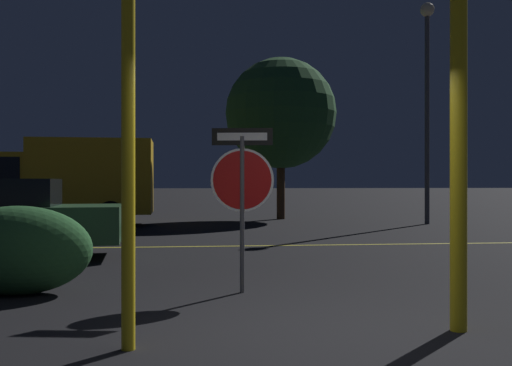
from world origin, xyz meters
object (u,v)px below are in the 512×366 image
Objects in this scene: tree_0 at (281,114)px; passing_car_2 at (1,219)px; street_lamp at (427,79)px; yellow_pole_right at (459,157)px; delivery_truck at (55,179)px; yellow_pole_left at (128,138)px; stop_sign at (242,179)px; hedge_bush_1 at (17,250)px.

passing_car_2 is at bearing -122.23° from tree_0.
tree_0 is at bearing 145.90° from street_lamp.
street_lamp is 5.57m from tree_0.
yellow_pole_right reaches higher than delivery_truck.
yellow_pole_left is 1.08× the size of yellow_pole_right.
stop_sign is at bearing -100.43° from tree_0.
yellow_pole_right is at bearing -39.17° from stop_sign.
street_lamp reaches higher than stop_sign.
delivery_truck is 8.63m from tree_0.
stop_sign is 2.84m from yellow_pole_right.
yellow_pole_left is 0.58× the size of tree_0.
hedge_bush_1 is 0.41× the size of passing_car_2.
stop_sign is 0.64× the size of yellow_pole_right.
stop_sign is at bearing -136.01° from passing_car_2.
hedge_bush_1 is 11.87m from delivery_truck.
delivery_truck reaches higher than passing_car_2.
street_lamp is (5.31, 13.41, 3.26)m from yellow_pole_right.
yellow_pole_left is at bearing -56.66° from hedge_bush_1.
street_lamp is at bearing -61.03° from passing_car_2.
street_lamp reaches higher than tree_0.
street_lamp reaches higher than yellow_pole_left.
stop_sign is 0.28× the size of street_lamp.
stop_sign is 0.59× the size of yellow_pole_left.
street_lamp is (11.37, 7.72, 4.19)m from passing_car_2.
yellow_pole_left reaches higher than hedge_bush_1.
tree_0 is (6.81, 10.81, 3.32)m from passing_car_2.
yellow_pole_right is (3.06, 0.29, -0.13)m from yellow_pole_left.
delivery_truck is at bearing 122.38° from stop_sign.
stop_sign is 2.97m from hedge_bush_1.
yellow_pole_right reaches higher than passing_car_2.
yellow_pole_right is 1.79× the size of hedge_bush_1.
tree_0 is (7.81, 2.66, 2.53)m from delivery_truck.
yellow_pole_right is at bearing -111.59° from street_lamp.
street_lamp reaches higher than delivery_truck.
hedge_bush_1 is at bearing -170.92° from delivery_truck.
delivery_truck is (-1.00, 8.15, 0.79)m from passing_car_2.
yellow_pole_right reaches higher than stop_sign.
street_lamp is (8.37, 13.70, 3.13)m from yellow_pole_left.
street_lamp reaches higher than hedge_bush_1.
tree_0 reaches higher than delivery_truck.
yellow_pole_right is 0.53× the size of delivery_truck.
delivery_truck is at bearing 1.76° from passing_car_2.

